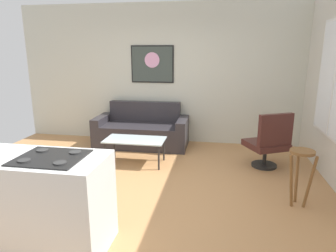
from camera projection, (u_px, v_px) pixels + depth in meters
ground at (143, 191)px, 4.13m from camera, size 6.40×6.40×0.04m
back_wall at (171, 74)px, 6.10m from camera, size 6.40×0.05×2.80m
couch at (142, 131)px, 6.02m from camera, size 1.84×0.83×0.85m
coffee_table at (135, 141)px, 5.02m from camera, size 1.01×0.53×0.43m
armchair at (269, 142)px, 4.79m from camera, size 0.77×0.76×0.94m
bar_stool at (301, 165)px, 3.60m from camera, size 0.34×0.33×0.72m
kitchen_counter at (29, 201)px, 2.88m from camera, size 1.54×0.65×0.95m
wall_painting at (152, 64)px, 6.07m from camera, size 0.88×0.03×0.75m
window at (335, 79)px, 4.20m from camera, size 0.03×1.38×1.70m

